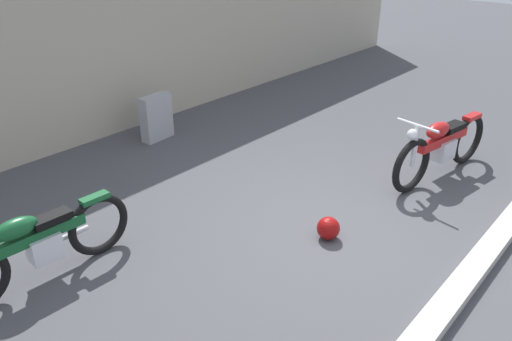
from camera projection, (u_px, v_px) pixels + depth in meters
ground_plane at (329, 233)px, 5.68m from camera, size 40.00×40.00×0.00m
building_wall at (89, 36)px, 7.63m from camera, size 18.00×0.30×3.23m
curb_strip at (461, 286)px, 4.76m from camera, size 18.00×0.24×0.12m
stone_marker at (156, 118)px, 7.99m from camera, size 0.56×0.24×0.74m
helmet at (328, 228)px, 5.54m from camera, size 0.26×0.26×0.26m
motorcycle_green at (37, 245)px, 4.75m from camera, size 1.96×0.55×0.88m
motorcycle_red at (441, 146)px, 6.75m from camera, size 2.11×0.62×0.95m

